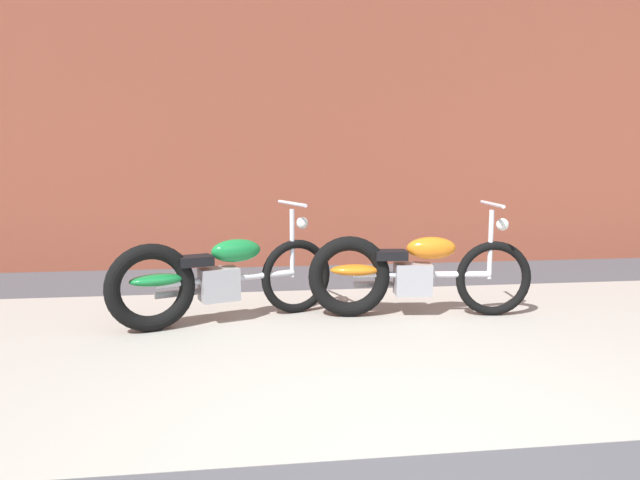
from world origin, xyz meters
name	(u,v)px	position (x,y,z in m)	size (l,w,h in m)	color
ground_plane	(420,455)	(0.00, 0.00, 0.00)	(80.00, 80.00, 0.00)	#47474C
sidewalk_slab	(353,340)	(0.00, 1.75, 0.00)	(36.00, 3.50, 0.01)	#9E998E
brick_building_wall	(306,21)	(0.00, 5.20, 3.20)	(36.00, 0.50, 6.39)	brown
motorcycle_green	(210,278)	(-1.13, 2.36, 0.40)	(1.93, 0.88, 1.03)	black
motorcycle_orange	(404,273)	(0.58, 2.39, 0.40)	(2.01, 0.59, 1.03)	black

